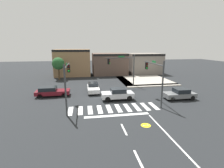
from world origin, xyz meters
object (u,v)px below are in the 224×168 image
at_px(car_gray, 180,94).
at_px(traffic_signal_northeast, 123,65).
at_px(car_silver, 118,94).
at_px(roadside_tree, 58,64).
at_px(traffic_signal_southeast, 154,73).
at_px(car_maroon, 52,91).
at_px(traffic_signal_southwest, 67,77).
at_px(car_white, 93,88).

bearing_deg(car_gray, traffic_signal_northeast, -53.63).
xyz_separation_m(car_silver, roadside_tree, (-9.57, 15.38, 2.58)).
distance_m(traffic_signal_southeast, roadside_tree, 21.91).
height_order(traffic_signal_northeast, traffic_signal_southeast, traffic_signal_northeast).
height_order(car_gray, car_silver, car_silver).
relative_size(car_silver, car_maroon, 0.91).
relative_size(traffic_signal_northeast, car_gray, 1.35).
distance_m(traffic_signal_southwest, car_maroon, 6.63).
xyz_separation_m(car_gray, car_white, (-11.33, 5.37, -0.02)).
height_order(traffic_signal_southwest, car_gray, traffic_signal_southwest).
xyz_separation_m(traffic_signal_northeast, traffic_signal_southeast, (2.04, -8.56, -0.05)).
bearing_deg(traffic_signal_southwest, car_maroon, 28.13).
height_order(traffic_signal_southeast, roadside_tree, traffic_signal_southeast).
height_order(car_silver, car_maroon, car_silver).
bearing_deg(car_silver, car_gray, 172.35).
bearing_deg(traffic_signal_southwest, traffic_signal_northeast, -42.75).
bearing_deg(roadside_tree, traffic_signal_northeast, -35.02).
bearing_deg(traffic_signal_northeast, car_silver, 71.76).
height_order(traffic_signal_southwest, car_white, traffic_signal_southwest).
xyz_separation_m(car_maroon, roadside_tree, (-0.61, 12.31, 2.65)).
height_order(traffic_signal_northeast, car_gray, traffic_signal_northeast).
bearing_deg(traffic_signal_southwest, car_gray, -85.92).
distance_m(traffic_signal_southeast, car_white, 9.84).
bearing_deg(car_white, traffic_signal_northeast, 117.68).
height_order(traffic_signal_northeast, car_white, traffic_signal_northeast).
relative_size(traffic_signal_southwest, car_maroon, 1.23).
xyz_separation_m(car_gray, roadside_tree, (-17.90, 16.49, 2.65)).
height_order(traffic_signal_southwest, car_maroon, traffic_signal_southwest).
relative_size(car_white, car_silver, 0.97).
bearing_deg(traffic_signal_northeast, car_gray, 126.37).
distance_m(traffic_signal_northeast, traffic_signal_southwest, 12.52).
height_order(traffic_signal_southwest, roadside_tree, traffic_signal_southwest).
bearing_deg(car_gray, car_silver, -7.65).
bearing_deg(car_silver, traffic_signal_southwest, 19.21).
xyz_separation_m(traffic_signal_southwest, car_white, (3.17, 6.40, -3.00)).
bearing_deg(traffic_signal_northeast, traffic_signal_southeast, 103.40).
xyz_separation_m(traffic_signal_southwest, traffic_signal_southeast, (10.54, 0.63, 0.05)).
bearing_deg(traffic_signal_southeast, roadside_tree, 39.51).
relative_size(car_gray, roadside_tree, 0.88).
relative_size(traffic_signal_southwest, car_gray, 1.39).
distance_m(traffic_signal_southwest, car_silver, 7.16).
distance_m(traffic_signal_southwest, car_gray, 14.84).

